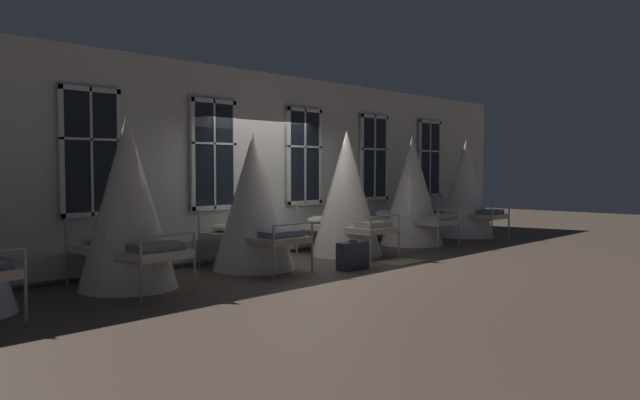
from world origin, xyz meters
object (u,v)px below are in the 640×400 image
Objects in this scene: cot_second at (128,204)px; cot_third at (254,203)px; cot_fourth at (346,195)px; suitcase_dark at (353,256)px; cot_sixth at (466,189)px; cot_fifth at (412,192)px.

cot_second is 1.06× the size of cot_third.
suitcase_dark is at bearing 134.17° from cot_fourth.
cot_second reaches higher than cot_sixth.
cot_sixth is 3.99× the size of suitcase_dark.
cot_sixth is at bearing -91.78° from cot_second.
cot_sixth is (6.68, -0.00, 0.05)m from cot_third.
cot_second is at bearing 90.11° from cot_fifth.
cot_fifth is 1.00× the size of cot_sixth.
cot_second is at bearing 89.95° from cot_fourth.
cot_fourth is (4.51, -0.04, -0.01)m from cot_second.
cot_fifth is at bearing -88.96° from cot_third.
cot_third reaches higher than suitcase_dark.
cot_second is 8.91m from cot_sixth.
cot_second is 1.01× the size of cot_fourth.
cot_fifth is (6.73, 0.02, -0.02)m from cot_second.
cot_third is 0.95× the size of cot_fourth.
cot_fourth is 1.01× the size of cot_fifth.
suitcase_dark is at bearing 109.59° from cot_fifth.
cot_second is 2.24m from cot_third.
cot_fourth is (2.28, -0.02, 0.05)m from cot_third.
cot_third is 1.80m from suitcase_dark.
cot_third is at bearing 137.43° from suitcase_dark.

